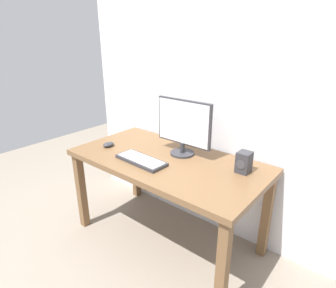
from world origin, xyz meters
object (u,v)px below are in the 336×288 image
desk (167,169)px  monitor (183,126)px  keyboard_primary (141,160)px  mouse (109,145)px  speaker_right (244,162)px

desk → monitor: size_ratio=3.12×
desk → keyboard_primary: keyboard_primary is taller
monitor → keyboard_primary: monitor is taller
desk → mouse: size_ratio=15.11×
desk → speaker_right: size_ratio=10.17×
desk → monitor: 0.35m
desk → speaker_right: speaker_right is taller
desk → mouse: mouse is taller
desk → keyboard_primary: size_ratio=3.63×
monitor → keyboard_primary: bearing=-115.0°
desk → mouse: bearing=-166.9°
mouse → speaker_right: bearing=20.9°
keyboard_primary → monitor: bearing=65.0°
desk → mouse: 0.55m
keyboard_primary → mouse: bearing=174.3°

